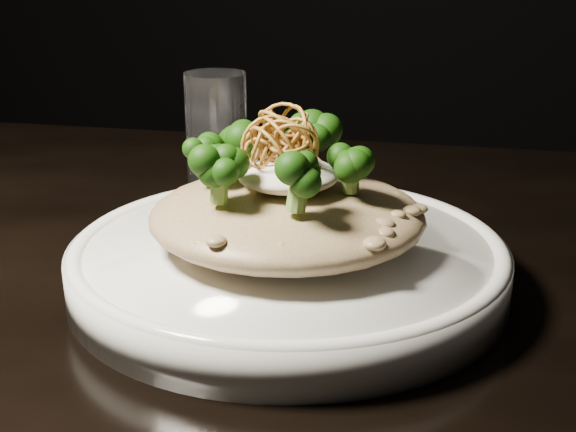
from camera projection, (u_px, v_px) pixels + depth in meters
The scene contains 7 objects.
table at pixel (252, 351), 0.67m from camera, with size 1.10×0.80×0.75m.
plate at pixel (288, 265), 0.59m from camera, with size 0.32×0.32×0.03m, color white.
risotto at pixel (287, 215), 0.58m from camera, with size 0.20×0.20×0.04m, color brown.
broccoli at pixel (279, 153), 0.56m from camera, with size 0.14×0.14×0.05m, color black, non-canonical shape.
cheese at pixel (288, 175), 0.56m from camera, with size 0.07×0.07×0.02m, color silver.
shallots at pixel (282, 136), 0.55m from camera, with size 0.06×0.06×0.04m, color brown, non-canonical shape.
drinking_glass at pixel (216, 127), 0.83m from camera, with size 0.06×0.06×0.11m, color white.
Camera 1 is at (0.15, -0.57, 1.00)m, focal length 50.00 mm.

